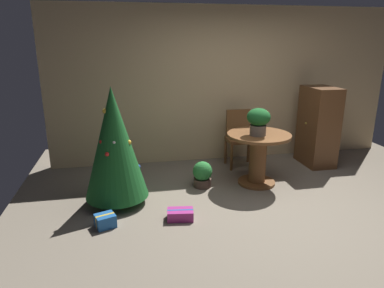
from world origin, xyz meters
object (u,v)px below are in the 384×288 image
Objects in this scene: wooden_chair_far at (239,135)px; gift_box_purple at (180,215)px; round_dining_table at (258,153)px; wooden_cabinet at (318,126)px; flower_vase at (259,120)px; potted_plant at (202,174)px; gift_box_blue at (105,221)px; holiday_tree at (114,143)px.

gift_box_purple is at bearing -127.44° from wooden_chair_far.
wooden_chair_far is (0.00, 0.84, 0.05)m from round_dining_table.
wooden_chair_far is at bearing 170.73° from wooden_cabinet.
round_dining_table reaches higher than gift_box_purple.
potted_plant is (-0.76, 0.12, -0.80)m from flower_vase.
wooden_cabinet reaches higher than potted_plant.
wooden_chair_far is at bearing 86.88° from flower_vase.
flower_vase reaches higher than wooden_chair_far.
wooden_chair_far is at bearing 90.00° from round_dining_table.
gift_box_blue is at bearing -146.24° from potted_plant.
gift_box_blue is at bearing -179.82° from gift_box_purple.
wooden_cabinet is at bearing 14.88° from holiday_tree.
flower_vase is at bearing 5.33° from holiday_tree.
gift_box_purple is 0.25× the size of wooden_cabinet.
potted_plant is (0.47, 0.89, 0.13)m from gift_box_purple.
potted_plant is (-0.81, -0.79, -0.34)m from wooden_chair_far.
round_dining_table is at bearing -3.30° from potted_plant.
wooden_cabinet is 2.24m from potted_plant.
holiday_tree reaches higher than wooden_cabinet.
holiday_tree is at bearing 76.94° from gift_box_blue.
wooden_chair_far is 2.31m from holiday_tree.
flower_vase is at bearing -8.98° from potted_plant.
flower_vase is at bearing -123.91° from round_dining_table.
wooden_cabinet is (3.46, 1.47, 0.58)m from gift_box_blue.
holiday_tree is 1.16× the size of wooden_cabinet.
potted_plant is at bearing 14.21° from holiday_tree.
round_dining_table is 0.97× the size of wooden_chair_far.
gift_box_purple is (-1.29, -1.68, -0.47)m from wooden_chair_far.
round_dining_table reaches higher than gift_box_blue.
holiday_tree is 3.44m from wooden_cabinet.
round_dining_table is 0.69× the size of wooden_cabinet.
wooden_chair_far is 2.48× the size of potted_plant.
flower_vase is at bearing 20.21° from gift_box_blue.
round_dining_table is 0.60× the size of holiday_tree.
wooden_chair_far reaches higher than potted_plant.
wooden_chair_far is at bearing 44.13° from potted_plant.
wooden_cabinet is at bearing -9.27° from wooden_chair_far.
wooden_chair_far is 2.77m from gift_box_blue.
potted_plant is (1.20, 0.30, -0.62)m from holiday_tree.
holiday_tree reaches higher than gift_box_purple.
wooden_cabinet is (1.35, 0.70, -0.33)m from flower_vase.
flower_vase is at bearing -152.67° from wooden_cabinet.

